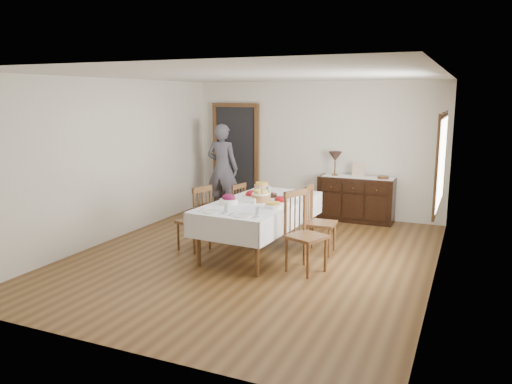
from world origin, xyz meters
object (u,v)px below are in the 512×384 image
at_px(chair_right_far, 317,219).
at_px(table_lamp, 335,157).
at_px(chair_left_far, 233,210).
at_px(dining_table, 260,207).
at_px(person, 222,165).
at_px(sideboard, 356,199).
at_px(chair_left_near, 196,218).
at_px(chair_right_near, 303,231).

xyz_separation_m(chair_right_far, table_lamp, (-0.31, 2.15, 0.67)).
distance_m(chair_left_far, table_lamp, 2.37).
relative_size(dining_table, person, 1.23).
distance_m(chair_right_far, sideboard, 2.16).
bearing_deg(chair_left_near, dining_table, 122.75).
relative_size(person, table_lamp, 4.14).
xyz_separation_m(dining_table, chair_left_far, (-0.71, 0.54, -0.23)).
bearing_deg(sideboard, chair_left_far, -130.48).
distance_m(chair_left_near, chair_left_far, 0.89).
bearing_deg(table_lamp, person, -171.50).
bearing_deg(chair_left_far, chair_right_near, 66.38).
height_order(dining_table, chair_right_far, chair_right_far).
relative_size(sideboard, person, 0.73).
xyz_separation_m(dining_table, table_lamp, (0.50, 2.45, 0.50)).
distance_m(chair_left_near, chair_right_near, 1.79).
distance_m(chair_left_far, chair_right_far, 1.54).
bearing_deg(chair_right_near, chair_left_near, 104.75).
xyz_separation_m(dining_table, chair_right_far, (0.81, 0.30, -0.17)).
height_order(sideboard, person, person).
bearing_deg(chair_right_near, person, 66.03).
xyz_separation_m(chair_right_far, sideboard, (0.11, 2.15, -0.10)).
distance_m(chair_right_near, table_lamp, 3.08).
bearing_deg(sideboard, dining_table, -110.52).
distance_m(dining_table, person, 2.74).
distance_m(chair_left_far, sideboard, 2.51).
relative_size(dining_table, sideboard, 1.68).
xyz_separation_m(chair_left_near, chair_left_far, (0.20, 0.87, -0.05)).
xyz_separation_m(chair_right_near, sideboard, (0.05, 2.99, -0.13)).
xyz_separation_m(dining_table, chair_right_near, (0.86, -0.54, -0.14)).
height_order(person, table_lamp, person).
bearing_deg(chair_left_near, chair_right_near, 96.13).
height_order(chair_left_far, chair_right_far, chair_right_far).
bearing_deg(table_lamp, chair_right_far, -81.71).
xyz_separation_m(chair_left_near, chair_right_far, (1.72, 0.62, 0.01)).
relative_size(chair_right_near, person, 0.57).
bearing_deg(chair_right_near, chair_left_far, 77.22).
bearing_deg(sideboard, chair_right_far, -92.87).
height_order(chair_right_far, sideboard, chair_right_far).
relative_size(dining_table, chair_left_near, 2.33).
height_order(chair_right_near, sideboard, chair_right_near).
bearing_deg(chair_right_near, table_lamp, 28.90).
bearing_deg(chair_left_far, chair_left_near, -1.99).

